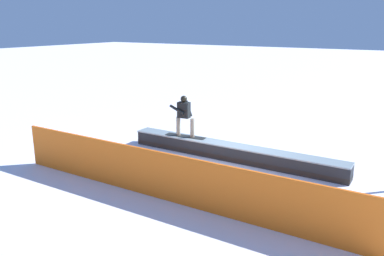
% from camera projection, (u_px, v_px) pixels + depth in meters
% --- Properties ---
extents(ground_plane, '(120.00, 120.00, 0.00)m').
position_uv_depth(ground_plane, '(232.00, 160.00, 12.55)').
color(ground_plane, white).
extents(grind_box, '(7.27, 0.62, 0.51)m').
position_uv_depth(grind_box, '(232.00, 153.00, 12.49)').
color(grind_box, black).
rests_on(grind_box, ground_plane).
extents(snowboarder, '(1.46, 0.48, 1.40)m').
position_uv_depth(snowboarder, '(184.00, 115.00, 13.14)').
color(snowboarder, black).
rests_on(snowboarder, grind_box).
extents(safety_fence, '(10.07, 0.11, 1.23)m').
position_uv_depth(safety_fence, '(168.00, 177.00, 9.49)').
color(safety_fence, orange).
rests_on(safety_fence, ground_plane).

